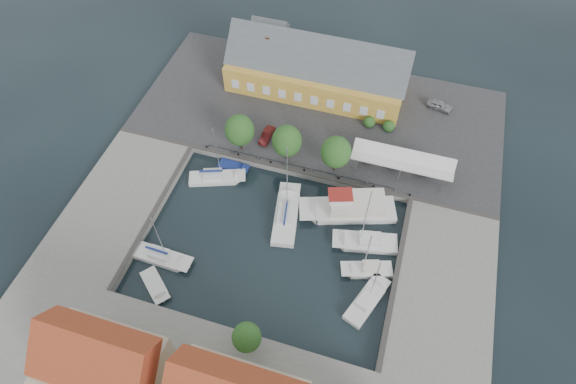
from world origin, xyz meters
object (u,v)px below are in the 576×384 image
at_px(warehouse, 314,70).
at_px(launch_nw, 233,167).
at_px(car_silver, 440,105).
at_px(trawler, 351,208).
at_px(east_boat_a, 366,243).
at_px(launch_sw, 155,286).
at_px(center_sailboat, 286,216).
at_px(tent_canopy, 403,159).
at_px(east_boat_b, 368,270).
at_px(car_red, 267,135).
at_px(west_boat_d, 163,258).
at_px(east_boat_c, 366,302).
at_px(west_boat_a, 216,178).

relative_size(warehouse, launch_nw, 6.01).
distance_m(car_silver, trawler, 24.55).
bearing_deg(east_boat_a, launch_sw, -150.23).
relative_size(warehouse, center_sailboat, 2.10).
distance_m(tent_canopy, east_boat_b, 16.73).
height_order(warehouse, launch_nw, warehouse).
bearing_deg(east_boat_a, warehouse, 118.79).
height_order(tent_canopy, east_boat_b, east_boat_b).
distance_m(car_red, trawler, 17.34).
relative_size(car_red, east_boat_b, 0.42).
relative_size(warehouse, east_boat_a, 2.39).
distance_m(center_sailboat, launch_sw, 18.93).
relative_size(warehouse, launch_sw, 5.52).
height_order(trawler, west_boat_d, west_boat_d).
height_order(trawler, launch_sw, trawler).
distance_m(car_silver, east_boat_c, 35.43).
bearing_deg(car_silver, west_boat_a, 140.87).
bearing_deg(west_boat_a, warehouse, 69.58).
distance_m(car_red, center_sailboat, 14.04).
height_order(center_sailboat, east_boat_b, center_sailboat).
bearing_deg(west_boat_a, car_silver, 38.57).
height_order(trawler, west_boat_a, west_boat_a).
distance_m(east_boat_a, launch_sw, 27.14).
height_order(launch_sw, launch_nw, launch_sw).
bearing_deg(west_boat_a, east_boat_a, -10.34).
bearing_deg(car_red, car_silver, 34.57).
relative_size(east_boat_c, west_boat_d, 0.93).
bearing_deg(east_boat_a, car_silver, 77.46).
xyz_separation_m(warehouse, trawler, (11.45, -22.08, -3.41)).
xyz_separation_m(east_boat_b, east_boat_c, (0.65, -4.19, -0.00)).
bearing_deg(launch_nw, east_boat_b, -25.96).
height_order(east_boat_c, west_boat_a, west_boat_a).
bearing_deg(launch_nw, warehouse, 71.01).
distance_m(trawler, launch_nw, 18.35).
height_order(warehouse, car_silver, warehouse).
bearing_deg(car_red, center_sailboat, -56.63).
relative_size(center_sailboat, east_boat_a, 1.14).
distance_m(car_red, west_boat_a, 10.18).
distance_m(center_sailboat, trawler, 8.85).
bearing_deg(east_boat_c, warehouse, 115.04).
bearing_deg(car_red, west_boat_a, -113.93).
bearing_deg(east_boat_b, center_sailboat, 158.82).
distance_m(warehouse, west_boat_a, 24.03).
height_order(east_boat_b, launch_sw, east_boat_b).
distance_m(warehouse, launch_nw, 21.00).
bearing_deg(launch_sw, trawler, 40.79).
xyz_separation_m(warehouse, car_red, (-3.49, -13.28, -2.80)).
bearing_deg(center_sailboat, car_silver, 56.80).
bearing_deg(tent_canopy, east_boat_a, -99.70).
bearing_deg(center_sailboat, east_boat_c, -34.85).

